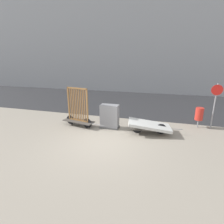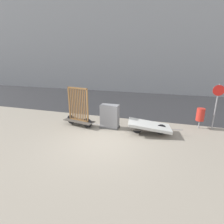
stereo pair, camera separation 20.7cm
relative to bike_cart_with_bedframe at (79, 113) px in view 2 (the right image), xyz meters
The scene contains 8 objects.
ground_plane 2.48m from the bike_cart_with_bedframe, 39.61° to the right, with size 60.00×60.00×0.00m, color gray.
road_strip 6.49m from the bike_cart_with_bedframe, 73.50° to the left, with size 56.00×8.65×0.01m.
building_facade 14.20m from the bike_cart_with_bedframe, 81.67° to the left, with size 48.00×4.00×14.37m.
bike_cart_with_bedframe is the anchor object (origin of this frame).
bike_cart_with_mattress 3.68m from the bike_cart_with_bedframe, ahead, with size 2.60×1.37×0.63m.
utility_cabinet 1.67m from the bike_cart_with_bedframe, ahead, with size 0.98×0.52×1.22m.
trash_bin 6.24m from the bike_cart_with_bedframe, 13.99° to the left, with size 0.39×0.39×1.05m.
sign_post 6.88m from the bike_cart_with_bedframe, 12.68° to the left, with size 0.52×0.06×2.30m.
Camera 2 is at (2.42, -6.33, 3.42)m, focal length 28.00 mm.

